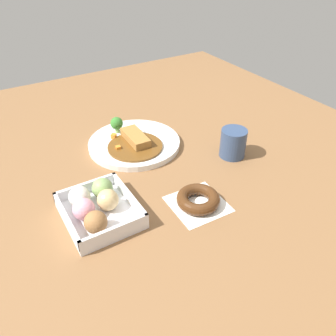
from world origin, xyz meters
name	(u,v)px	position (x,y,z in m)	size (l,w,h in m)	color
ground_plane	(141,165)	(0.00, 0.00, 0.00)	(1.60, 1.60, 0.00)	brown
curry_plate	(134,142)	(-0.11, 0.03, 0.01)	(0.29, 0.29, 0.07)	white
donut_box	(97,207)	(0.13, -0.19, 0.03)	(0.19, 0.16, 0.06)	white
chocolate_ring_donut	(198,200)	(0.22, 0.04, 0.02)	(0.14, 0.14, 0.03)	white
coffee_mug	(233,143)	(0.10, 0.26, 0.04)	(0.08, 0.08, 0.09)	#33476B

